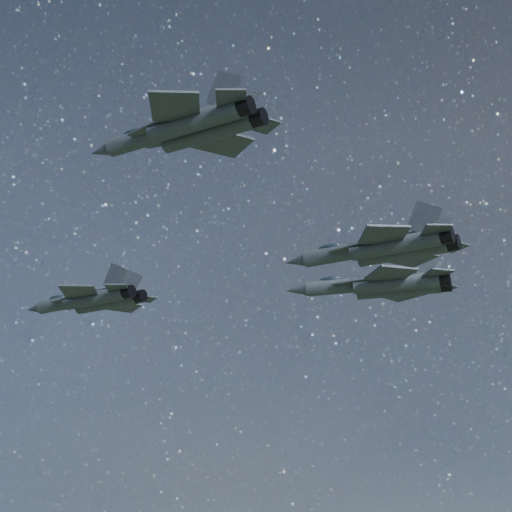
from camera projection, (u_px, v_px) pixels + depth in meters
The scene contains 4 objects.
jet_lead at pixel (92, 300), 81.81m from camera, with size 16.10×11.45×4.10m.
jet_left at pixel (383, 285), 89.54m from camera, with size 20.16×13.83×5.06m.
jet_right at pixel (187, 128), 55.89m from camera, with size 15.32×10.92×3.91m.
jet_slot at pixel (384, 248), 67.03m from camera, with size 16.22×11.60×4.15m.
Camera 1 is at (32.69, -61.36, 135.05)m, focal length 55.00 mm.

